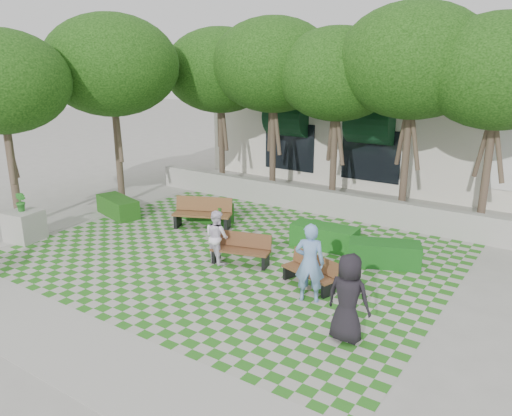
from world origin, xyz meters
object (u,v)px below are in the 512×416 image
Objects in this scene: hedge_east at (384,254)px; person_blue at (310,263)px; bench_west at (203,214)px; bench_east at (310,272)px; hedge_midright at (324,237)px; person_dark at (348,298)px; hedge_midleft at (206,211)px; person_white at (217,237)px; planter_back at (24,224)px; bench_mid at (241,250)px; hedge_west at (118,207)px.

person_blue is (-0.71, -3.06, 0.62)m from hedge_east.
bench_east is at bearing -45.00° from bench_west.
person_blue reaches higher than bench_west.
person_dark is at bearing -58.37° from hedge_midright.
person_white is (2.76, -2.81, 0.42)m from hedge_midleft.
person_blue is 3.33m from person_white.
hedge_east is 1.22× the size of planter_back.
person_blue is at bearing -36.79° from person_dark.
person_blue reaches higher than hedge_midright.
person_dark reaches higher than bench_mid.
planter_back reaches higher than hedge_midright.
hedge_east is 0.97× the size of hedge_midright.
person_blue is at bearing -47.58° from bench_east.
person_dark is (10.88, 0.27, 0.40)m from planter_back.
hedge_west is at bearing -33.84° from person_blue.
person_blue is at bearing -29.78° from hedge_midleft.
bench_east is at bearing -163.04° from person_white.
person_white is at bearing -148.56° from hedge_east.
person_blue is (0.34, -0.71, 0.57)m from bench_east.
person_dark is (4.10, -2.02, 0.51)m from bench_mid.
hedge_midleft is (-4.74, 0.09, -0.01)m from hedge_midright.
hedge_midright is at bearing -58.28° from person_dark.
hedge_east is 11.06m from planter_back.
bench_east is 2.95m from person_white.
hedge_midright reaches higher than hedge_east.
planter_back is 0.82× the size of person_blue.
hedge_east is 1.00× the size of hedge_midleft.
hedge_west is (-8.67, 1.32, -0.05)m from bench_east.
hedge_west reaches higher than hedge_midleft.
bench_east reaches higher than hedge_midleft.
person_blue is at bearing -34.93° from bench_mid.
hedge_midright is at bearing 45.21° from bench_mid.
person_dark is at bearing 1.45° from planter_back.
hedge_midleft is 3.96m from person_white.
bench_west is 6.28m from hedge_east.
hedge_east is at bearing -8.37° from hedge_midright.
hedge_midleft is 3.31m from hedge_west.
planter_back is (-8.14, -4.73, 0.18)m from hedge_midright.
hedge_east is at bearing -20.80° from bench_west.
hedge_midleft is (-6.73, 0.38, -0.00)m from hedge_east.
hedge_midleft is at bearing 127.57° from bench_mid.
bench_mid is at bearing 18.66° from planter_back.
bench_east is at bearing -114.08° from hedge_east.
hedge_east is 1.01× the size of person_blue.
bench_west is at bearing -56.87° from hedge_midleft.
person_dark is at bearing -41.91° from bench_mid.
hedge_east is (3.35, 2.14, -0.08)m from bench_mid.
bench_east is 0.87× the size of person_dark.
hedge_east is 1.27× the size of person_white.
hedge_midright reaches higher than hedge_west.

